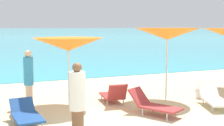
% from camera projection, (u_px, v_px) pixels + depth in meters
% --- Properties ---
extents(ground_plane, '(50.00, 100.00, 0.30)m').
position_uv_depth(ground_plane, '(32.00, 77.00, 15.99)').
color(ground_plane, beige).
extents(umbrella_2, '(2.27, 2.27, 2.04)m').
position_uv_depth(umbrella_2, '(68.00, 44.00, 9.34)').
color(umbrella_2, silver).
rests_on(umbrella_2, ground_plane).
extents(umbrella_3, '(2.10, 2.10, 2.33)m').
position_uv_depth(umbrella_3, '(167.00, 34.00, 10.09)').
color(umbrella_3, silver).
rests_on(umbrella_3, ground_plane).
extents(lounge_chair_0, '(1.11, 1.68, 0.62)m').
position_uv_depth(lounge_chair_0, '(214.00, 98.00, 9.41)').
color(lounge_chair_0, white).
rests_on(lounge_chair_0, ground_plane).
extents(lounge_chair_1, '(1.18, 1.52, 0.67)m').
position_uv_depth(lounge_chair_1, '(153.00, 104.00, 8.48)').
color(lounge_chair_1, '#A53333').
rests_on(lounge_chair_1, ground_plane).
extents(lounge_chair_2, '(0.74, 1.36, 0.69)m').
position_uv_depth(lounge_chair_2, '(113.00, 95.00, 9.77)').
color(lounge_chair_2, '#A53333').
rests_on(lounge_chair_2, ground_plane).
extents(lounge_chair_4, '(0.68, 1.46, 0.53)m').
position_uv_depth(lounge_chair_4, '(26.00, 114.00, 7.66)').
color(lounge_chair_4, '#1E478C').
rests_on(lounge_chair_4, ground_plane).
extents(beachgoer_1, '(0.28, 0.28, 1.68)m').
position_uv_depth(beachgoer_1, '(29.00, 76.00, 9.33)').
color(beachgoer_1, beige).
rests_on(beachgoer_1, ground_plane).
extents(beachgoer_3, '(0.34, 0.34, 1.63)m').
position_uv_depth(beachgoer_3, '(77.00, 99.00, 6.63)').
color(beachgoer_3, brown).
rests_on(beachgoer_3, ground_plane).
extents(cooler_box, '(0.59, 0.50, 0.34)m').
position_uv_depth(cooler_box, '(205.00, 93.00, 10.51)').
color(cooler_box, white).
rests_on(cooler_box, ground_plane).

